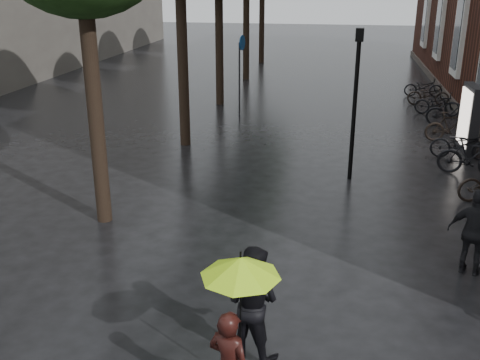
% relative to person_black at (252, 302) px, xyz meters
% --- Properties ---
extents(person_black, '(0.99, 0.88, 1.68)m').
position_rel_person_black_xyz_m(person_black, '(0.00, 0.00, 0.00)').
color(person_black, black).
rests_on(person_black, ground).
extents(lime_umbrella, '(1.00, 1.00, 1.49)m').
position_rel_person_black_xyz_m(lime_umbrella, '(-0.04, -0.72, 0.94)').
color(lime_umbrella, black).
rests_on(lime_umbrella, ground).
extents(pedestrian_walking, '(1.02, 0.71, 1.61)m').
position_rel_person_black_xyz_m(pedestrian_walking, '(3.53, 2.95, -0.04)').
color(pedestrian_walking, black).
rests_on(pedestrian_walking, ground).
extents(parked_bicycles, '(2.14, 18.49, 1.03)m').
position_rel_person_black_xyz_m(parked_bicycles, '(4.75, 9.89, -0.37)').
color(parked_bicycles, black).
rests_on(parked_bicycles, ground).
extents(ad_lightbox, '(0.31, 1.35, 2.04)m').
position_rel_person_black_xyz_m(ad_lightbox, '(4.90, 10.72, 0.18)').
color(ad_lightbox, black).
rests_on(ad_lightbox, ground).
extents(lamp_post, '(0.20, 0.20, 3.88)m').
position_rel_person_black_xyz_m(lamp_post, '(1.42, 7.65, 1.51)').
color(lamp_post, black).
rests_on(lamp_post, ground).
extents(cycle_sign, '(0.16, 0.55, 3.00)m').
position_rel_person_black_xyz_m(cycle_sign, '(-2.67, 14.20, 1.14)').
color(cycle_sign, '#262628').
rests_on(cycle_sign, ground).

